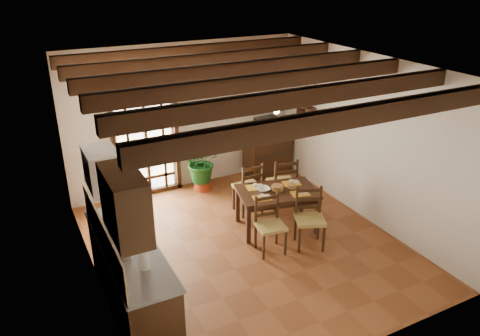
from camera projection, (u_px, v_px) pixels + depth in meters
ground_plane at (246, 245)px, 7.37m from camera, size 5.00×5.00×0.00m
room_shell at (247, 137)px, 6.64m from camera, size 4.52×5.02×2.81m
ceiling_beams at (247, 75)px, 6.29m from camera, size 4.50×4.34×0.20m
french_door at (145, 136)px, 8.55m from camera, size 1.26×0.11×2.32m
kitchen_counter at (131, 276)px, 5.87m from camera, size 0.64×2.25×1.38m
upper_cabinet at (125, 205)px, 4.70m from camera, size 0.35×0.80×0.70m
range_hood at (102, 170)px, 5.77m from camera, size 0.38×0.60×0.54m
counter_items at (126, 239)px, 5.75m from camera, size 0.50×1.43×0.25m
dining_table at (277, 195)px, 7.63m from camera, size 1.42×1.08×0.69m
chair_near_left at (270, 235)px, 7.11m from camera, size 0.46×0.45×0.90m
chair_near_right at (309, 229)px, 7.25m from camera, size 0.56×0.55×0.94m
chair_far_left at (248, 196)px, 8.25m from camera, size 0.45×0.42×0.96m
chair_far_right at (282, 192)px, 8.39m from camera, size 0.53×0.51×0.98m
table_setting at (277, 192)px, 7.61m from camera, size 0.92×0.61×0.09m
table_bowl at (263, 189)px, 7.57m from camera, size 0.23×0.23×0.05m
sideboard at (268, 155)px, 9.72m from camera, size 1.00×0.53×0.82m
crt_tv at (269, 128)px, 9.48m from camera, size 0.49×0.46×0.39m
fuse_box at (255, 90)px, 9.31m from camera, size 0.25×0.03×0.32m
plant_pot at (202, 184)px, 9.15m from camera, size 0.36×0.36×0.22m
potted_plant at (202, 162)px, 8.96m from camera, size 2.30×2.11×2.15m
wall_shelf at (306, 109)px, 8.96m from camera, size 0.20×0.42×0.20m
shelf_vase at (306, 102)px, 8.91m from camera, size 0.15×0.15×0.15m
shelf_flowers at (307, 91)px, 8.82m from camera, size 0.14×0.14×0.36m
framed_picture at (311, 81)px, 8.78m from camera, size 0.03×0.32×0.32m
pendant_lamp at (277, 106)px, 7.12m from camera, size 0.36×0.36×0.84m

